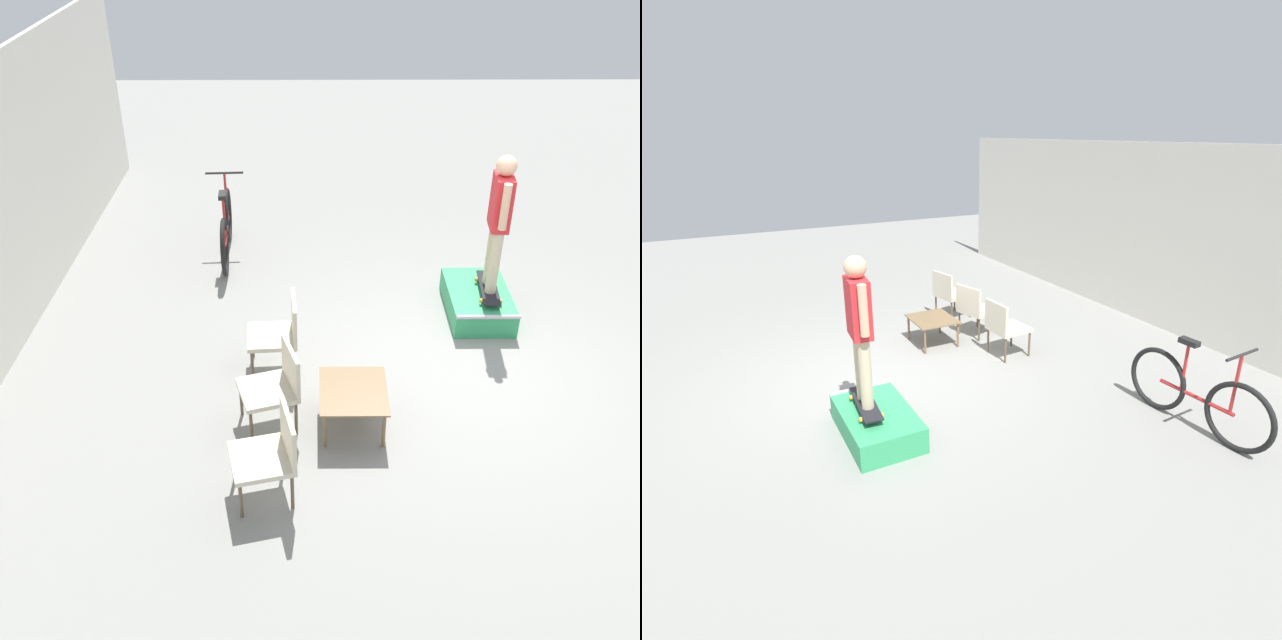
% 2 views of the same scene
% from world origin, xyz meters
% --- Properties ---
extents(ground_plane, '(24.00, 24.00, 0.00)m').
position_xyz_m(ground_plane, '(0.00, 0.00, 0.00)').
color(ground_plane, gray).
extents(house_wall_back, '(12.00, 0.06, 3.00)m').
position_xyz_m(house_wall_back, '(0.00, 4.91, 1.50)').
color(house_wall_back, white).
rests_on(house_wall_back, ground_plane).
extents(skate_ramp_box, '(1.19, 0.73, 0.32)m').
position_xyz_m(skate_ramp_box, '(1.13, -0.45, 0.15)').
color(skate_ramp_box, '#339E60').
rests_on(skate_ramp_box, ground_plane).
extents(skateboard_on_ramp, '(0.82, 0.30, 0.07)m').
position_xyz_m(skateboard_on_ramp, '(1.06, -0.54, 0.38)').
color(skateboard_on_ramp, black).
rests_on(skateboard_on_ramp, skate_ramp_box).
extents(person_skater, '(0.57, 0.23, 1.63)m').
position_xyz_m(person_skater, '(1.06, -0.54, 1.35)').
color(person_skater, '#C6B793').
rests_on(person_skater, skateboard_on_ramp).
extents(coffee_table, '(0.75, 0.65, 0.42)m').
position_xyz_m(coffee_table, '(-0.92, 1.17, 0.37)').
color(coffee_table, brown).
rests_on(coffee_table, ground_plane).
extents(patio_chair_left, '(0.63, 0.63, 0.86)m').
position_xyz_m(patio_chair_left, '(-1.82, 1.91, 0.49)').
color(patio_chair_left, brown).
rests_on(patio_chair_left, ground_plane).
extents(patio_chair_center, '(0.65, 0.65, 0.86)m').
position_xyz_m(patio_chair_center, '(-0.89, 1.91, 0.49)').
color(patio_chair_center, brown).
rests_on(patio_chair_center, ground_plane).
extents(patio_chair_right, '(0.55, 0.55, 0.86)m').
position_xyz_m(patio_chair_right, '(0.01, 1.91, 0.49)').
color(patio_chair_right, brown).
rests_on(patio_chair_right, ground_plane).
extents(bicycle, '(1.79, 0.52, 1.08)m').
position_xyz_m(bicycle, '(2.64, 2.76, 0.41)').
color(bicycle, black).
rests_on(bicycle, ground_plane).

